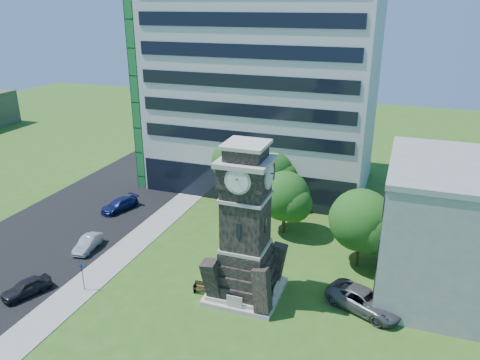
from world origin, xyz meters
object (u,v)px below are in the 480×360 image
at_px(car_street_south, 26,287).
at_px(car_street_north, 119,205).
at_px(car_street_mid, 88,243).
at_px(park_bench, 206,288).
at_px(car_east_lot, 365,300).
at_px(street_sign, 82,274).
at_px(clock_tower, 246,233).

relative_size(car_street_south, car_street_north, 0.86).
distance_m(car_street_mid, park_bench, 13.24).
bearing_deg(car_street_mid, car_street_north, 96.86).
bearing_deg(car_street_south, car_east_lot, 38.58).
relative_size(car_street_mid, street_sign, 1.61).
bearing_deg(car_street_north, car_street_mid, -57.19).
bearing_deg(car_street_north, car_east_lot, -0.22).
distance_m(car_street_south, car_street_mid, 7.54).
distance_m(car_street_south, park_bench, 13.86).
bearing_deg(car_street_south, car_street_mid, 112.50).
xyz_separation_m(car_street_mid, street_sign, (3.73, -5.53, 0.82)).
xyz_separation_m(park_bench, street_sign, (-9.21, -2.77, 0.91)).
relative_size(car_street_mid, car_street_north, 0.85).
bearing_deg(car_street_north, car_street_south, -64.17).
bearing_deg(clock_tower, car_street_south, -159.76).
relative_size(car_street_south, street_sign, 1.64).
distance_m(car_east_lot, park_bench, 11.98).
height_order(car_street_mid, car_street_north, car_street_north).
xyz_separation_m(car_street_mid, car_east_lot, (24.73, -0.62, 0.19)).
height_order(car_street_mid, car_east_lot, car_east_lot).
bearing_deg(park_bench, car_street_south, -162.01).
distance_m(car_street_mid, street_sign, 6.72).
bearing_deg(car_east_lot, clock_tower, 120.20).
xyz_separation_m(car_street_south, car_street_north, (-2.11, 15.93, -0.01)).
distance_m(clock_tower, car_street_south, 17.57).
bearing_deg(street_sign, car_east_lot, 14.45).
bearing_deg(clock_tower, car_street_north, 150.78).
bearing_deg(street_sign, clock_tower, 18.93).
relative_size(car_street_north, car_east_lot, 0.76).
xyz_separation_m(car_east_lot, street_sign, (-21.00, -4.91, 0.64)).
xyz_separation_m(clock_tower, car_east_lot, (8.90, 1.06, -4.49)).
height_order(car_street_north, car_east_lot, car_east_lot).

